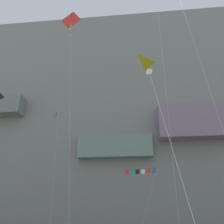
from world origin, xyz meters
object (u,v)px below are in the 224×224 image
object	(u,v)px
kite_banner_high_left	(54,122)
kite_banner_front_field	(140,173)
kite_delta_far_left	(157,75)
kite_diamond_upper_left	(71,23)

from	to	relation	value
kite_banner_high_left	kite_banner_front_field	bearing A→B (deg)	-34.41
kite_banner_front_field	kite_delta_far_left	world-z (taller)	kite_delta_far_left
kite_diamond_upper_left	kite_delta_far_left	distance (m)	21.73
kite_diamond_upper_left	kite_delta_far_left	world-z (taller)	kite_diamond_upper_left
kite_diamond_upper_left	kite_delta_far_left	size ratio (longest dim) A/B	2.94
kite_banner_front_field	kite_delta_far_left	size ratio (longest dim) A/B	0.86
kite_banner_front_field	kite_delta_far_left	xyz separation A→B (m)	(0.52, -19.00, 1.19)
kite_banner_high_left	kite_diamond_upper_left	bearing A→B (deg)	-66.63
kite_banner_front_field	kite_banner_high_left	size ratio (longest dim) A/B	0.39
kite_diamond_upper_left	kite_delta_far_left	bearing A→B (deg)	-55.69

